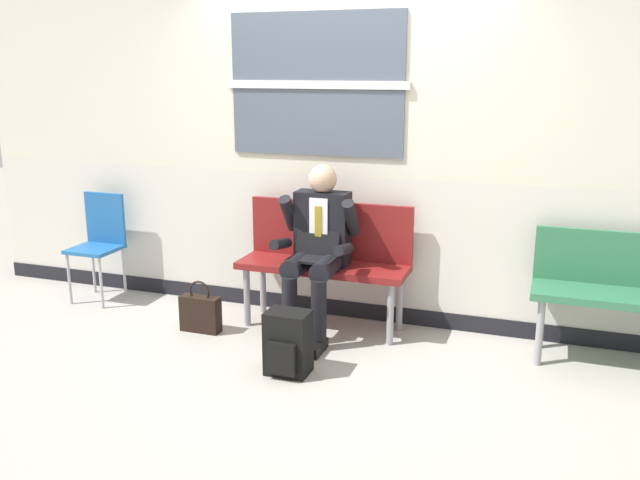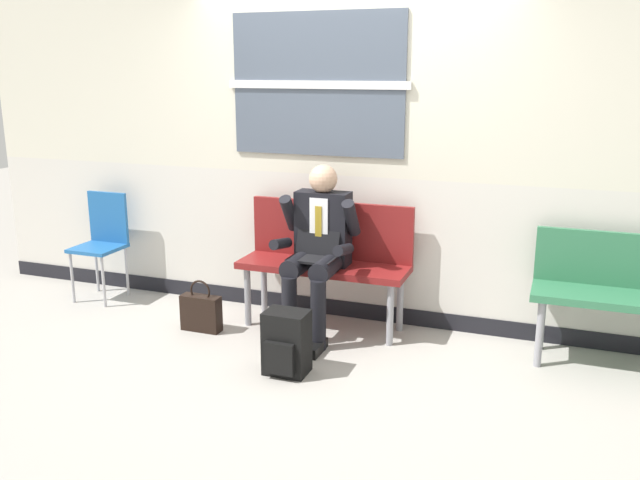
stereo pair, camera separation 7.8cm
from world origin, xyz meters
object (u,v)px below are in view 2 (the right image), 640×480
object	(u,v)px
handbag	(201,312)
folding_chair	(103,236)
person_seated	(317,246)
backpack	(286,343)
bench_empty	(617,288)
bench_with_person	(327,254)

from	to	relation	value
handbag	folding_chair	size ratio (longest dim) A/B	0.44
person_seated	backpack	size ratio (longest dim) A/B	2.98
bench_empty	person_seated	world-z (taller)	person_seated
person_seated	folding_chair	xyz separation A→B (m)	(-2.03, 0.17, -0.14)
handbag	bench_empty	bearing A→B (deg)	8.69
person_seated	folding_chair	size ratio (longest dim) A/B	1.39
handbag	person_seated	bearing A→B (deg)	16.25
bench_empty	backpack	size ratio (longest dim) A/B	2.52
bench_empty	backpack	bearing A→B (deg)	-155.77
handbag	bench_with_person	bearing A→B (deg)	27.95
bench_with_person	folding_chair	xyz separation A→B (m)	(-2.03, -0.04, -0.02)
bench_with_person	backpack	world-z (taller)	bench_with_person
person_seated	folding_chair	world-z (taller)	person_seated
bench_with_person	folding_chair	size ratio (longest dim) A/B	1.42
person_seated	backpack	bearing A→B (deg)	-86.08
bench_empty	person_seated	bearing A→B (deg)	-174.56
bench_empty	handbag	distance (m)	2.95
backpack	bench_empty	bearing A→B (deg)	24.23
bench_with_person	handbag	distance (m)	1.05
backpack	folding_chair	distance (m)	2.28
backpack	folding_chair	world-z (taller)	folding_chair
bench_empty	folding_chair	bearing A→B (deg)	-179.63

